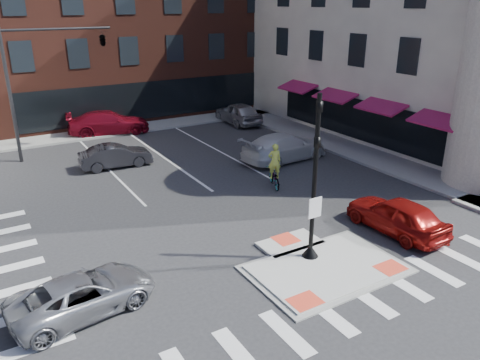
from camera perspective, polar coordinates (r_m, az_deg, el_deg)
ground at (r=17.37m, az=9.34°, el=-10.01°), size 120.00×120.00×0.00m
refuge_island at (r=17.18m, az=9.91°, el=-10.23°), size 5.40×4.65×0.13m
sidewalk_e at (r=30.91m, az=12.86°, el=3.89°), size 3.00×24.00×0.15m
sidewalk_n at (r=36.66m, az=-9.50°, el=6.78°), size 26.00×3.00×0.15m
building_n at (r=45.06m, az=-15.19°, el=18.91°), size 24.40×18.40×15.50m
building_e at (r=38.81m, az=24.47°, el=17.98°), size 21.90×23.90×17.70m
building_far_left at (r=63.55m, az=-26.65°, el=15.34°), size 10.00×12.00×10.00m
building_far_right at (r=67.91m, az=-15.60°, el=17.79°), size 12.00×12.00×12.00m
signal_pole at (r=16.57m, az=8.94°, el=-2.41°), size 0.60×0.60×5.98m
mast_arm_signal at (r=29.98m, az=-19.11°, el=14.77°), size 6.10×2.24×8.00m
silver_suv at (r=15.24m, az=-18.55°, el=-13.04°), size 4.62×2.63×1.22m
red_sedan at (r=20.06m, az=18.56°, el=-4.07°), size 1.88×4.42×1.49m
white_pickup at (r=27.86m, az=5.46°, el=4.04°), size 5.74×2.76×1.61m
bg_car_dark at (r=27.49m, az=-14.92°, el=2.86°), size 4.09×1.70×1.32m
bg_car_silver at (r=36.41m, az=-0.25°, el=8.18°), size 2.02×4.86×1.65m
bg_car_red at (r=34.74m, az=-15.73°, el=6.76°), size 5.95×3.34×1.63m
cyclist at (r=23.72m, az=4.19°, el=0.94°), size 1.23×1.92×2.28m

